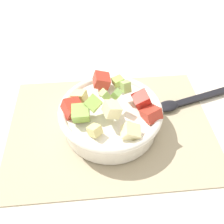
# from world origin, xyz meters

# --- Properties ---
(ground_plane) EXTENTS (2.40, 2.40, 0.00)m
(ground_plane) POSITION_xyz_m (0.00, 0.00, 0.00)
(ground_plane) COLOR silver
(placemat) EXTENTS (0.48, 0.35, 0.01)m
(placemat) POSITION_xyz_m (0.00, 0.00, 0.00)
(placemat) COLOR tan
(placemat) RESTS_ON ground_plane
(salad_bowl) EXTENTS (0.23, 0.23, 0.11)m
(salad_bowl) POSITION_xyz_m (-0.00, -0.00, 0.04)
(salad_bowl) COLOR white
(salad_bowl) RESTS_ON placemat
(serving_spoon) EXTENTS (0.22, 0.09, 0.01)m
(serving_spoon) POSITION_xyz_m (-0.19, -0.06, 0.01)
(serving_spoon) COLOR black
(serving_spoon) RESTS_ON placemat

